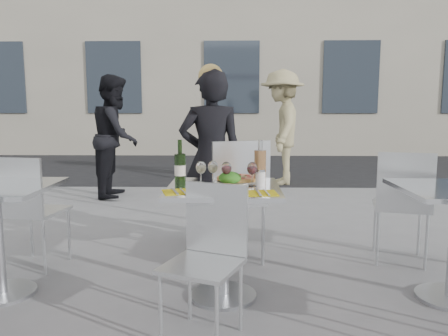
{
  "coord_description": "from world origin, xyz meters",
  "views": [
    {
      "loc": [
        0.07,
        -2.77,
        1.26
      ],
      "look_at": [
        0.0,
        0.15,
        0.85
      ],
      "focal_mm": 35.0,
      "sensor_mm": 36.0,
      "label": 1
    }
  ],
  "objects_px": {
    "carafe": "(260,165)",
    "pedestrian_a": "(116,136)",
    "wineglass_white_a": "(201,168)",
    "pedestrian_b": "(282,127)",
    "woman_diner": "(211,159)",
    "sugar_shaker": "(260,178)",
    "chair_far": "(236,192)",
    "pizza_near": "(222,189)",
    "side_chair_lfar": "(27,203)",
    "main_table": "(223,218)",
    "napkin_right": "(262,193)",
    "side_chair_rfar": "(403,198)",
    "wineglass_red_b": "(252,169)",
    "napkin_left": "(178,192)",
    "pizza_far": "(238,179)",
    "wineglass_red_a": "(226,169)",
    "salad_plate": "(230,179)",
    "wine_bottle": "(180,167)",
    "chair_near": "(209,247)",
    "wineglass_white_b": "(213,168)"
  },
  "relations": [
    {
      "from": "main_table",
      "to": "pedestrian_b",
      "type": "xyz_separation_m",
      "value": [
        0.84,
        4.36,
        0.39
      ]
    },
    {
      "from": "chair_near",
      "to": "salad_plate",
      "type": "relative_size",
      "value": 3.79
    },
    {
      "from": "napkin_left",
      "to": "napkin_right",
      "type": "distance_m",
      "value": 0.5
    },
    {
      "from": "wineglass_white_b",
      "to": "wineglass_red_b",
      "type": "relative_size",
      "value": 1.0
    },
    {
      "from": "main_table",
      "to": "pedestrian_b",
      "type": "height_order",
      "value": "pedestrian_b"
    },
    {
      "from": "pedestrian_b",
      "to": "pizza_far",
      "type": "height_order",
      "value": "pedestrian_b"
    },
    {
      "from": "wineglass_white_a",
      "to": "pedestrian_b",
      "type": "bearing_deg",
      "value": 77.0
    },
    {
      "from": "napkin_left",
      "to": "napkin_right",
      "type": "height_order",
      "value": "same"
    },
    {
      "from": "pedestrian_b",
      "to": "carafe",
      "type": "relative_size",
      "value": 6.39
    },
    {
      "from": "sugar_shaker",
      "to": "salad_plate",
      "type": "bearing_deg",
      "value": 169.32
    },
    {
      "from": "woman_diner",
      "to": "pedestrian_b",
      "type": "bearing_deg",
      "value": -114.9
    },
    {
      "from": "main_table",
      "to": "wineglass_white_b",
      "type": "distance_m",
      "value": 0.34
    },
    {
      "from": "sugar_shaker",
      "to": "wineglass_white_a",
      "type": "height_order",
      "value": "wineglass_white_a"
    },
    {
      "from": "pedestrian_a",
      "to": "carafe",
      "type": "relative_size",
      "value": 5.86
    },
    {
      "from": "main_table",
      "to": "pizza_near",
      "type": "bearing_deg",
      "value": -93.48
    },
    {
      "from": "sugar_shaker",
      "to": "pizza_far",
      "type": "bearing_deg",
      "value": 130.9
    },
    {
      "from": "main_table",
      "to": "chair_near",
      "type": "height_order",
      "value": "chair_near"
    },
    {
      "from": "woman_diner",
      "to": "wineglass_white_a",
      "type": "height_order",
      "value": "woman_diner"
    },
    {
      "from": "main_table",
      "to": "side_chair_lfar",
      "type": "height_order",
      "value": "side_chair_lfar"
    },
    {
      "from": "side_chair_lfar",
      "to": "carafe",
      "type": "bearing_deg",
      "value": 179.73
    },
    {
      "from": "main_table",
      "to": "pedestrian_a",
      "type": "xyz_separation_m",
      "value": [
        -1.59,
        3.31,
        0.31
      ]
    },
    {
      "from": "carafe",
      "to": "pedestrian_a",
      "type": "bearing_deg",
      "value": 120.2
    },
    {
      "from": "side_chair_lfar",
      "to": "carafe",
      "type": "xyz_separation_m",
      "value": [
        1.75,
        -0.3,
        0.34
      ]
    },
    {
      "from": "main_table",
      "to": "napkin_right",
      "type": "xyz_separation_m",
      "value": [
        0.23,
        -0.21,
        0.21
      ]
    },
    {
      "from": "side_chair_rfar",
      "to": "pizza_far",
      "type": "xyz_separation_m",
      "value": [
        -1.31,
        -0.44,
        0.22
      ]
    },
    {
      "from": "pizza_far",
      "to": "napkin_left",
      "type": "distance_m",
      "value": 0.54
    },
    {
      "from": "napkin_left",
      "to": "side_chair_lfar",
      "type": "bearing_deg",
      "value": 135.5
    },
    {
      "from": "pizza_far",
      "to": "wineglass_white_a",
      "type": "relative_size",
      "value": 2.13
    },
    {
      "from": "salad_plate",
      "to": "napkin_left",
      "type": "height_order",
      "value": "salad_plate"
    },
    {
      "from": "woman_diner",
      "to": "wineglass_red_a",
      "type": "distance_m",
      "value": 1.12
    },
    {
      "from": "carafe",
      "to": "sugar_shaker",
      "type": "distance_m",
      "value": 0.13
    },
    {
      "from": "pizza_near",
      "to": "carafe",
      "type": "distance_m",
      "value": 0.4
    },
    {
      "from": "sugar_shaker",
      "to": "wineglass_red_a",
      "type": "distance_m",
      "value": 0.23
    },
    {
      "from": "side_chair_lfar",
      "to": "wine_bottle",
      "type": "xyz_separation_m",
      "value": [
        1.22,
        -0.35,
        0.33
      ]
    },
    {
      "from": "pedestrian_a",
      "to": "wine_bottle",
      "type": "distance_m",
      "value": 3.46
    },
    {
      "from": "wineglass_red_b",
      "to": "wineglass_red_a",
      "type": "bearing_deg",
      "value": 175.41
    },
    {
      "from": "pedestrian_b",
      "to": "wineglass_white_a",
      "type": "relative_size",
      "value": 11.77
    },
    {
      "from": "pedestrian_a",
      "to": "wineglass_red_a",
      "type": "xyz_separation_m",
      "value": [
        1.61,
        -3.27,
        0.01
      ]
    },
    {
      "from": "chair_far",
      "to": "pedestrian_a",
      "type": "height_order",
      "value": "pedestrian_a"
    },
    {
      "from": "chair_far",
      "to": "side_chair_lfar",
      "type": "xyz_separation_m",
      "value": [
        -1.6,
        -0.17,
        -0.07
      ]
    },
    {
      "from": "chair_far",
      "to": "pizza_near",
      "type": "xyz_separation_m",
      "value": [
        -0.1,
        -0.75,
        0.17
      ]
    },
    {
      "from": "carafe",
      "to": "wineglass_white_a",
      "type": "xyz_separation_m",
      "value": [
        -0.39,
        -0.09,
        -0.01
      ]
    },
    {
      "from": "wineglass_white_a",
      "to": "carafe",
      "type": "bearing_deg",
      "value": 12.72
    },
    {
      "from": "pizza_near",
      "to": "main_table",
      "type": "bearing_deg",
      "value": 86.52
    },
    {
      "from": "pedestrian_a",
      "to": "pedestrian_b",
      "type": "relative_size",
      "value": 0.92
    },
    {
      "from": "main_table",
      "to": "side_chair_rfar",
      "type": "bearing_deg",
      "value": 24.7
    },
    {
      "from": "wine_bottle",
      "to": "sugar_shaker",
      "type": "xyz_separation_m",
      "value": [
        0.53,
        -0.06,
        -0.06
      ]
    },
    {
      "from": "pedestrian_b",
      "to": "wineglass_red_b",
      "type": "height_order",
      "value": "pedestrian_b"
    },
    {
      "from": "side_chair_rfar",
      "to": "wineglass_red_b",
      "type": "distance_m",
      "value": 1.4
    },
    {
      "from": "pizza_far",
      "to": "wine_bottle",
      "type": "relative_size",
      "value": 1.14
    }
  ]
}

